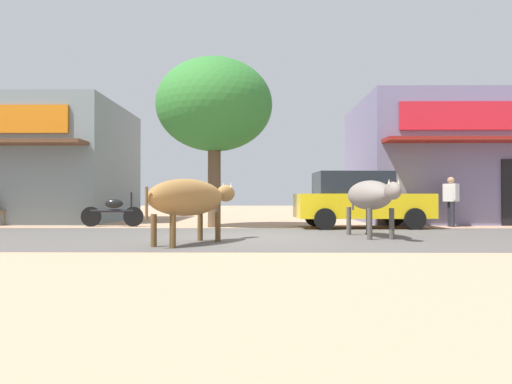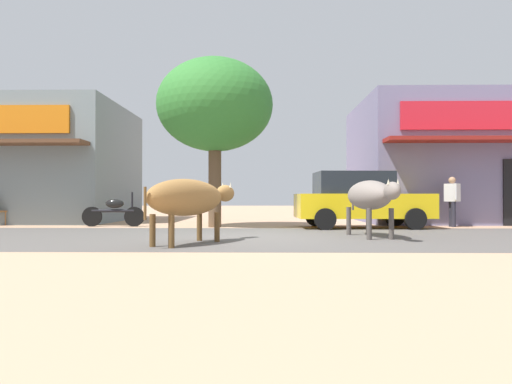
{
  "view_description": "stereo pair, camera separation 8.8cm",
  "coord_description": "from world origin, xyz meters",
  "px_view_note": "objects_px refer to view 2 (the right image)",
  "views": [
    {
      "loc": [
        0.27,
        -10.8,
        0.9
      ],
      "look_at": [
        0.14,
        1.33,
        1.03
      ],
      "focal_mm": 33.49,
      "sensor_mm": 36.0,
      "label": 1
    },
    {
      "loc": [
        0.36,
        -10.8,
        0.9
      ],
      "look_at": [
        0.14,
        1.33,
        1.03
      ],
      "focal_mm": 33.49,
      "sensor_mm": 36.0,
      "label": 2
    }
  ],
  "objects_px": {
    "pedestrian_by_shop": "(452,198)",
    "cow_near_brown": "(189,198)",
    "roadside_tree": "(215,106)",
    "parked_hatchback_car": "(359,199)",
    "cow_far_dark": "(370,196)",
    "parked_motorcycle": "(114,211)"
  },
  "relations": [
    {
      "from": "parked_motorcycle",
      "to": "pedestrian_by_shop",
      "type": "bearing_deg",
      "value": 0.36
    },
    {
      "from": "roadside_tree",
      "to": "pedestrian_by_shop",
      "type": "bearing_deg",
      "value": 2.14
    },
    {
      "from": "roadside_tree",
      "to": "pedestrian_by_shop",
      "type": "height_order",
      "value": "roadside_tree"
    },
    {
      "from": "roadside_tree",
      "to": "cow_far_dark",
      "type": "distance_m",
      "value": 5.96
    },
    {
      "from": "cow_far_dark",
      "to": "roadside_tree",
      "type": "bearing_deg",
      "value": 136.9
    },
    {
      "from": "pedestrian_by_shop",
      "to": "parked_hatchback_car",
      "type": "bearing_deg",
      "value": -169.01
    },
    {
      "from": "cow_near_brown",
      "to": "cow_far_dark",
      "type": "height_order",
      "value": "cow_far_dark"
    },
    {
      "from": "cow_near_brown",
      "to": "cow_far_dark",
      "type": "relative_size",
      "value": 0.98
    },
    {
      "from": "pedestrian_by_shop",
      "to": "parked_motorcycle",
      "type": "bearing_deg",
      "value": -179.64
    },
    {
      "from": "parked_hatchback_car",
      "to": "parked_motorcycle",
      "type": "distance_m",
      "value": 7.44
    },
    {
      "from": "parked_hatchback_car",
      "to": "cow_far_dark",
      "type": "relative_size",
      "value": 1.5
    },
    {
      "from": "pedestrian_by_shop",
      "to": "cow_near_brown",
      "type": "bearing_deg",
      "value": -142.73
    },
    {
      "from": "roadside_tree",
      "to": "parked_motorcycle",
      "type": "distance_m",
      "value": 4.48
    },
    {
      "from": "roadside_tree",
      "to": "pedestrian_by_shop",
      "type": "relative_size",
      "value": 3.35
    },
    {
      "from": "parked_hatchback_car",
      "to": "cow_far_dark",
      "type": "distance_m",
      "value": 3.35
    },
    {
      "from": "cow_far_dark",
      "to": "parked_motorcycle",
      "type": "bearing_deg",
      "value": 151.33
    },
    {
      "from": "cow_near_brown",
      "to": "pedestrian_by_shop",
      "type": "xyz_separation_m",
      "value": [
        7.18,
        5.46,
        0.0
      ]
    },
    {
      "from": "parked_motorcycle",
      "to": "pedestrian_by_shop",
      "type": "relative_size",
      "value": 1.25
    },
    {
      "from": "cow_near_brown",
      "to": "pedestrian_by_shop",
      "type": "relative_size",
      "value": 1.69
    },
    {
      "from": "roadside_tree",
      "to": "parked_hatchback_car",
      "type": "bearing_deg",
      "value": -4.01
    },
    {
      "from": "cow_far_dark",
      "to": "pedestrian_by_shop",
      "type": "relative_size",
      "value": 1.73
    },
    {
      "from": "roadside_tree",
      "to": "cow_near_brown",
      "type": "distance_m",
      "value": 5.89
    }
  ]
}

